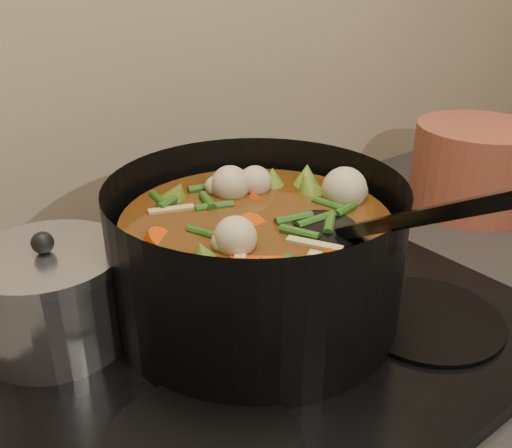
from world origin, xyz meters
TOP-DOWN VIEW (x-y plane):
  - stovetop at (0.00, 1.93)m, footprint 0.62×0.54m
  - stockpot at (0.01, 1.94)m, footprint 0.41×0.50m
  - saucepan at (-0.20, 2.03)m, footprint 0.17×0.17m
  - terracotta_crock at (0.54, 1.99)m, footprint 0.22×0.22m

SIDE VIEW (x-z plane):
  - stovetop at x=0.00m, z-range 0.91..0.93m
  - terracotta_crock at x=0.54m, z-range 0.91..1.06m
  - saucepan at x=-0.20m, z-range 0.92..1.05m
  - stockpot at x=0.01m, z-range 0.88..1.13m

